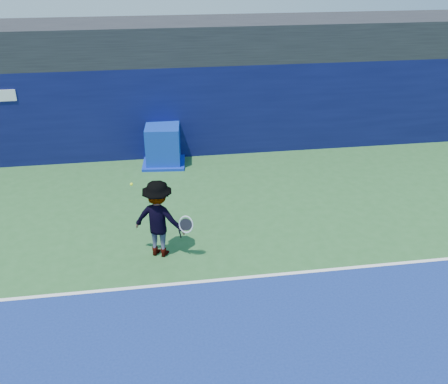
{
  "coord_description": "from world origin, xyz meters",
  "views": [
    {
      "loc": [
        -0.74,
        -5.64,
        6.5
      ],
      "look_at": [
        0.91,
        5.2,
        1.0
      ],
      "focal_mm": 40.0,
      "sensor_mm": 36.0,
      "label": 1
    }
  ],
  "objects": [
    {
      "name": "baseline",
      "position": [
        0.0,
        3.0,
        0.01
      ],
      "size": [
        24.0,
        0.1,
        0.01
      ],
      "primitive_type": "cube",
      "color": "white",
      "rests_on": "ground"
    },
    {
      "name": "stadium_band",
      "position": [
        0.0,
        11.5,
        3.6
      ],
      "size": [
        36.0,
        3.0,
        1.2
      ],
      "primitive_type": "cube",
      "color": "black",
      "rests_on": "back_wall_assembly"
    },
    {
      "name": "back_wall_assembly",
      "position": [
        -0.0,
        10.5,
        1.5
      ],
      "size": [
        36.0,
        1.03,
        3.0
      ],
      "color": "#0B0E3E",
      "rests_on": "ground"
    },
    {
      "name": "equipment_cart",
      "position": [
        -0.41,
        9.55,
        0.59
      ],
      "size": [
        1.46,
        1.46,
        1.29
      ],
      "color": "#0B2CA3",
      "rests_on": "ground"
    },
    {
      "name": "tennis_player",
      "position": [
        -0.72,
        4.24,
        0.92
      ],
      "size": [
        1.45,
        1.12,
        1.85
      ],
      "color": "silver",
      "rests_on": "ground"
    },
    {
      "name": "tennis_ball",
      "position": [
        -1.31,
        5.37,
        1.3
      ],
      "size": [
        0.07,
        0.07,
        0.07
      ],
      "color": "#D5FA1B",
      "rests_on": "ground"
    }
  ]
}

